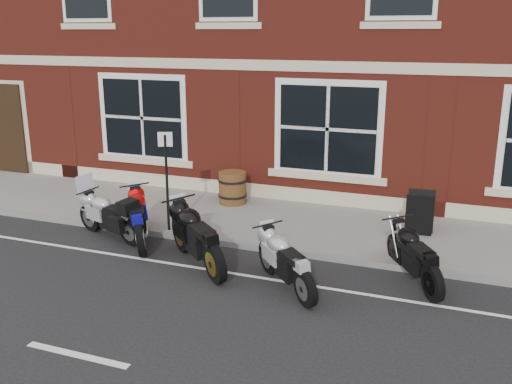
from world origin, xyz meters
TOP-DOWN VIEW (x-y plane):
  - ground at (0.00, 0.00)m, footprint 80.00×80.00m
  - sidewalk at (0.00, 3.00)m, footprint 30.00×3.00m
  - kerb at (0.00, 1.42)m, footprint 30.00×0.16m
  - moto_touring_silver at (-2.26, 1.02)m, footprint 1.89×0.78m
  - moto_sport_red at (-1.48, 1.04)m, footprint 1.28×1.91m
  - moto_sport_black at (0.15, 0.35)m, footprint 1.84×1.67m
  - moto_sport_silver at (1.97, 0.00)m, footprint 1.47×1.52m
  - moto_naked_black at (3.95, 1.02)m, footprint 1.14×1.83m
  - a_board_sign at (3.83, 3.16)m, footprint 0.57×0.41m
  - barrel_planter at (-0.65, 3.83)m, footprint 0.70×0.70m
  - parking_sign at (-1.14, 1.55)m, footprint 0.28×0.12m

SIDE VIEW (x-z plane):
  - ground at x=0.00m, z-range 0.00..0.00m
  - sidewalk at x=0.00m, z-range 0.00..0.12m
  - kerb at x=0.00m, z-range 0.00..0.12m
  - barrel_planter at x=-0.65m, z-range 0.12..0.90m
  - moto_sport_silver at x=1.97m, z-range 0.07..0.96m
  - moto_touring_silver at x=-2.26m, z-range -0.12..1.17m
  - moto_naked_black at x=3.95m, z-range 0.07..0.99m
  - moto_sport_red at x=-1.48m, z-range 0.07..1.05m
  - a_board_sign at x=3.83m, z-range 0.12..1.03m
  - moto_sport_black at x=0.15m, z-range 0.08..1.13m
  - parking_sign at x=-1.14m, z-range 0.28..2.38m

